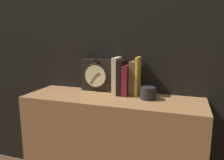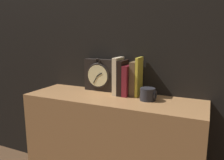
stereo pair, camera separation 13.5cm
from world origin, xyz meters
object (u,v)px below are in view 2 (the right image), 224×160
at_px(book_slot0_cream, 118,76).
at_px(book_slot2_maroon, 128,80).
at_px(book_slot1_black, 123,78).
at_px(mug, 148,94).
at_px(clock, 100,75).
at_px(book_slot4_yellow, 139,77).
at_px(book_slot3_brown, 134,79).

xyz_separation_m(book_slot0_cream, book_slot2_maroon, (0.07, -0.00, -0.02)).
relative_size(book_slot1_black, book_slot2_maroon, 1.15).
xyz_separation_m(book_slot1_black, book_slot2_maroon, (0.04, -0.00, -0.01)).
distance_m(book_slot1_black, mug, 0.22).
height_order(clock, book_slot4_yellow, book_slot4_yellow).
xyz_separation_m(book_slot1_black, mug, (0.19, -0.07, -0.08)).
xyz_separation_m(book_slot4_yellow, mug, (0.08, -0.08, -0.09)).
distance_m(book_slot1_black, book_slot3_brown, 0.08).
xyz_separation_m(book_slot3_brown, mug, (0.11, -0.08, -0.07)).
height_order(book_slot3_brown, book_slot4_yellow, book_slot4_yellow).
height_order(book_slot0_cream, book_slot3_brown, book_slot0_cream).
distance_m(clock, book_slot2_maroon, 0.23).
distance_m(book_slot3_brown, book_slot4_yellow, 0.03).
relative_size(book_slot2_maroon, book_slot3_brown, 0.90).
distance_m(clock, book_slot1_black, 0.19).
height_order(book_slot2_maroon, book_slot3_brown, book_slot3_brown).
height_order(clock, book_slot1_black, clock).
xyz_separation_m(clock, mug, (0.38, -0.10, -0.07)).
height_order(book_slot3_brown, mug, book_slot3_brown).
bearing_deg(book_slot4_yellow, book_slot2_maroon, -168.90).
relative_size(book_slot0_cream, book_slot2_maroon, 1.23).
bearing_deg(book_slot4_yellow, book_slot0_cream, -175.27).
height_order(book_slot2_maroon, book_slot4_yellow, book_slot4_yellow).
distance_m(book_slot2_maroon, mug, 0.18).
relative_size(book_slot1_black, mug, 2.34).
relative_size(book_slot0_cream, mug, 2.52).
relative_size(book_slot0_cream, book_slot4_yellow, 0.98).
xyz_separation_m(book_slot0_cream, book_slot3_brown, (0.11, 0.01, -0.01)).
xyz_separation_m(book_slot2_maroon, book_slot4_yellow, (0.07, 0.01, 0.03)).
height_order(book_slot2_maroon, mug, book_slot2_maroon).
bearing_deg(book_slot3_brown, book_slot4_yellow, -2.90).
xyz_separation_m(book_slot0_cream, mug, (0.22, -0.07, -0.08)).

